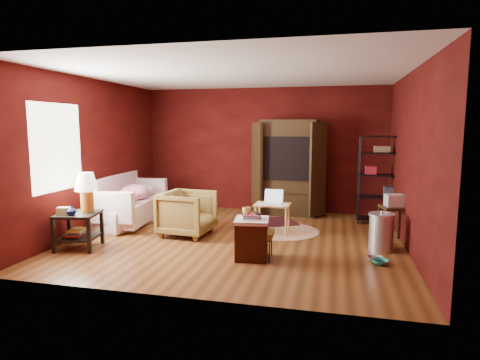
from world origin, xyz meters
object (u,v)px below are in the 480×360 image
(sofa, at_px, (133,202))
(armchair, at_px, (187,211))
(tv_armoire, at_px, (289,166))
(side_table, at_px, (82,203))
(wire_shelving, at_px, (381,176))
(hamper, at_px, (252,238))
(laptop_desk, at_px, (273,207))

(sofa, xyz_separation_m, armchair, (1.42, -0.66, 0.03))
(sofa, height_order, tv_armoire, tv_armoire)
(armchair, distance_m, tv_armoire, 2.74)
(sofa, xyz_separation_m, tv_armoire, (2.97, 1.50, 0.67))
(side_table, bearing_deg, wire_shelving, 30.26)
(side_table, distance_m, tv_armoire, 4.37)
(armchair, xyz_separation_m, hamper, (1.38, -1.01, -0.12))
(side_table, bearing_deg, tv_armoire, 48.14)
(side_table, distance_m, laptop_desk, 3.23)
(tv_armoire, bearing_deg, armchair, -123.64)
(armchair, distance_m, laptop_desk, 1.54)
(laptop_desk, height_order, tv_armoire, tv_armoire)
(hamper, bearing_deg, side_table, -178.44)
(sofa, xyz_separation_m, side_table, (0.07, -1.74, 0.31))
(side_table, distance_m, wire_shelving, 5.56)
(armchair, relative_size, wire_shelving, 0.50)
(hamper, bearing_deg, wire_shelving, 52.88)
(side_table, xyz_separation_m, laptop_desk, (2.81, 1.57, -0.24))
(armchair, relative_size, tv_armoire, 0.42)
(laptop_desk, height_order, wire_shelving, wire_shelving)
(tv_armoire, bearing_deg, laptop_desk, -91.12)
(sofa, distance_m, hamper, 3.26)
(laptop_desk, bearing_deg, hamper, -92.01)
(tv_armoire, bearing_deg, hamper, -91.00)
(laptop_desk, bearing_deg, armchair, -160.66)
(laptop_desk, relative_size, tv_armoire, 0.38)
(sofa, height_order, armchair, armchair)
(tv_armoire, bearing_deg, side_table, -129.77)
(hamper, bearing_deg, laptop_desk, 87.04)
(sofa, relative_size, wire_shelving, 1.19)
(laptop_desk, relative_size, wire_shelving, 0.45)
(sofa, bearing_deg, side_table, -169.45)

